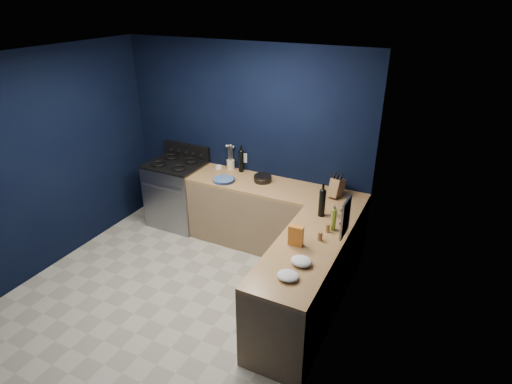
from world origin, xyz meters
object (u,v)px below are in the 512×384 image
Objects in this scene: plate_stack at (224,180)px; utensil_crock at (231,165)px; knife_block at (337,188)px; crouton_bag at (296,236)px; gas_range at (178,194)px.

plate_stack is 0.41m from utensil_crock.
knife_block is 1.05× the size of crouton_bag.
crouton_bag reaches higher than plate_stack.
utensil_crock is at bearing 106.30° from plate_stack.
gas_range is 0.99m from plate_stack.
gas_range is 3.34× the size of plate_stack.
gas_range is at bearing -160.67° from utensil_crock.
utensil_crock is (-0.12, 0.39, 0.05)m from plate_stack.
gas_range is 4.17× the size of knife_block.
crouton_bag is (1.39, -0.99, 0.09)m from plate_stack.
gas_range is 0.94m from utensil_crock.
utensil_crock is 0.64× the size of crouton_bag.
gas_range is 2.37m from knife_block.
plate_stack is at bearing 142.02° from crouton_bag.
plate_stack is at bearing -160.38° from knife_block.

